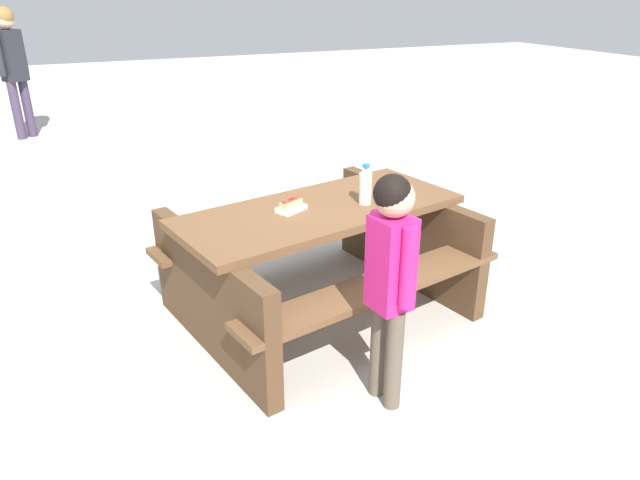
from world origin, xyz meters
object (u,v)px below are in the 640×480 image
object	(u,v)px
hotdog_tray	(291,206)
child_in_coat	(391,264)
soda_bottle	(365,185)
picnic_table	(320,251)
bystander_adult	(11,56)

from	to	relation	value
hotdog_tray	child_in_coat	world-z (taller)	child_in_coat
soda_bottle	hotdog_tray	world-z (taller)	soda_bottle
picnic_table	hotdog_tray	bearing A→B (deg)	-3.37
soda_bottle	child_in_coat	world-z (taller)	child_in_coat
hotdog_tray	child_in_coat	xyz separation A→B (m)	(-0.13, 0.97, 0.02)
picnic_table	bystander_adult	xyz separation A→B (m)	(1.87, -6.13, 0.68)
soda_bottle	hotdog_tray	xyz separation A→B (m)	(0.47, -0.07, -0.09)
child_in_coat	soda_bottle	bearing A→B (deg)	-110.93
bystander_adult	hotdog_tray	bearing A→B (deg)	105.33
soda_bottle	child_in_coat	xyz separation A→B (m)	(0.35, 0.91, -0.07)
child_in_coat	bystander_adult	size ratio (longest dim) A/B	0.71
picnic_table	bystander_adult	distance (m)	6.45
child_in_coat	hotdog_tray	bearing A→B (deg)	-82.47
picnic_table	hotdog_tray	xyz separation A→B (m)	(0.19, -0.01, 0.34)
picnic_table	child_in_coat	distance (m)	1.03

